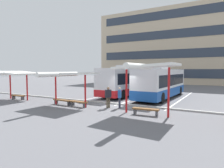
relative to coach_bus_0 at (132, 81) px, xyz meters
The scene contains 17 objects.
ground_plane 7.75m from the coach_bus_0, 75.33° to the right, with size 160.00×160.00×0.00m, color slate.
terminal_building 27.29m from the coach_bus_0, 85.76° to the left, with size 39.62×11.14×19.57m.
coach_bus_0 is the anchor object (origin of this frame).
coach_bus_1 4.18m from the coach_bus_0, 17.98° to the right, with size 2.89×10.43×3.45m.
lane_stripe_0 3.01m from the coach_bus_0, 156.37° to the right, with size 0.16×14.00×0.01m, color white.
lane_stripe_1 2.72m from the coach_bus_0, 27.74° to the right, with size 0.16×14.00×0.01m, color white.
lane_stripe_2 6.44m from the coach_bus_0, ahead, with size 0.16×14.00×0.01m, color white.
waiting_shelter_0 13.06m from the coach_bus_0, 129.80° to the right, with size 3.68×5.02×2.92m.
bench_0 12.93m from the coach_bus_0, 130.37° to the right, with size 1.65×0.52×0.45m.
waiting_shelter_1 10.29m from the coach_bus_0, 97.45° to the right, with size 4.23×4.66×2.85m.
bench_1 10.17m from the coach_bus_0, 102.77° to the right, with size 1.98×0.59×0.45m.
bench_2 9.96m from the coach_bus_0, 92.49° to the right, with size 1.66×0.52×0.45m.
waiting_shelter_2 11.65m from the coach_bus_0, 62.10° to the right, with size 3.94×4.56×3.44m.
bench_3 11.48m from the coach_bus_0, 61.70° to the right, with size 1.81×0.54×0.45m.
platform_kerb 7.78m from the coach_bus_0, 75.40° to the right, with size 44.00×0.24×0.12m, color #ADADA8.
waiting_passenger_0 9.31m from the coach_bus_0, 78.01° to the right, with size 0.47×0.51×1.67m.
waiting_passenger_1 9.15m from the coach_bus_0, 72.45° to the right, with size 0.36×0.52×1.65m.
Camera 1 is at (7.97, -15.15, 2.97)m, focal length 31.78 mm.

